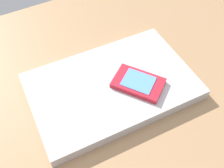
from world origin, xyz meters
TOP-DOWN VIEW (x-y plane):
  - desk_surface at (0.00, 0.00)cm, footprint 120.00×80.00cm
  - laptop_closed at (-7.18, 2.56)cm, footprint 35.01×23.32cm
  - cell_phone_on_laptop at (-2.73, -0.57)cm, footprint 11.06×11.88cm

SIDE VIEW (x-z plane):
  - desk_surface at x=0.00cm, z-range 0.00..3.00cm
  - laptop_closed at x=-7.18cm, z-range 3.00..5.52cm
  - cell_phone_on_laptop at x=-2.73cm, z-range 5.49..6.76cm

